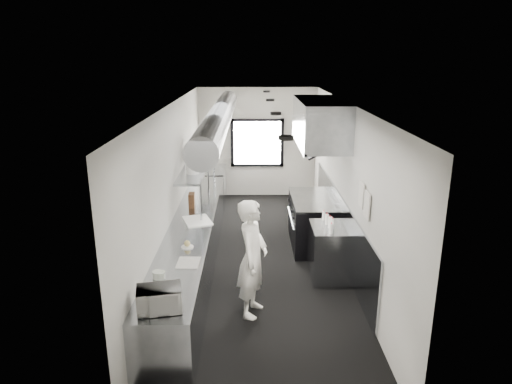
{
  "coord_description": "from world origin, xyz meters",
  "views": [
    {
      "loc": [
        -0.16,
        -7.67,
        3.6
      ],
      "look_at": [
        -0.08,
        -0.2,
        1.34
      ],
      "focal_mm": 32.26,
      "sensor_mm": 36.0,
      "label": 1
    }
  ],
  "objects_px": {
    "squeeze_bottle_e": "(324,216)",
    "plate_stack_a": "(192,166)",
    "deli_tub_a": "(158,275)",
    "plate_stack_d": "(200,147)",
    "prep_counter": "(193,248)",
    "exhaust_hood": "(320,123)",
    "squeeze_bottle_c": "(330,222)",
    "plate_stack_b": "(195,158)",
    "squeeze_bottle_b": "(332,224)",
    "cutting_board": "(197,221)",
    "bottle_station": "(331,252)",
    "pass_shelf": "(198,165)",
    "plate_stack_c": "(198,152)",
    "range": "(313,222)",
    "knife_block": "(192,200)",
    "microwave": "(159,299)",
    "small_plate": "(187,247)",
    "far_work_table": "(211,187)",
    "line_cook": "(252,258)",
    "squeeze_bottle_d": "(327,219)",
    "deli_tub_b": "(160,275)",
    "squeeze_bottle_a": "(331,229)"
  },
  "relations": [
    {
      "from": "squeeze_bottle_e",
      "to": "squeeze_bottle_b",
      "type": "bearing_deg",
      "value": -80.02
    },
    {
      "from": "plate_stack_b",
      "to": "plate_stack_c",
      "type": "height_order",
      "value": "plate_stack_c"
    },
    {
      "from": "cutting_board",
      "to": "squeeze_bottle_a",
      "type": "bearing_deg",
      "value": -15.26
    },
    {
      "from": "plate_stack_a",
      "to": "squeeze_bottle_e",
      "type": "relative_size",
      "value": 1.69
    },
    {
      "from": "microwave",
      "to": "squeeze_bottle_c",
      "type": "height_order",
      "value": "microwave"
    },
    {
      "from": "prep_counter",
      "to": "squeeze_bottle_e",
      "type": "bearing_deg",
      "value": 3.08
    },
    {
      "from": "exhaust_hood",
      "to": "squeeze_bottle_a",
      "type": "xyz_separation_m",
      "value": [
        -0.01,
        -1.7,
        -1.41
      ]
    },
    {
      "from": "bottle_station",
      "to": "plate_stack_b",
      "type": "bearing_deg",
      "value": 147.08
    },
    {
      "from": "squeeze_bottle_c",
      "to": "line_cook",
      "type": "bearing_deg",
      "value": -140.17
    },
    {
      "from": "bottle_station",
      "to": "plate_stack_c",
      "type": "distance_m",
      "value": 3.27
    },
    {
      "from": "squeeze_bottle_b",
      "to": "squeeze_bottle_c",
      "type": "bearing_deg",
      "value": 114.58
    },
    {
      "from": "knife_block",
      "to": "line_cook",
      "type": "bearing_deg",
      "value": -64.91
    },
    {
      "from": "microwave",
      "to": "squeeze_bottle_b",
      "type": "distance_m",
      "value": 3.32
    },
    {
      "from": "pass_shelf",
      "to": "squeeze_bottle_c",
      "type": "height_order",
      "value": "pass_shelf"
    },
    {
      "from": "range",
      "to": "squeeze_bottle_a",
      "type": "bearing_deg",
      "value": -88.39
    },
    {
      "from": "deli_tub_a",
      "to": "knife_block",
      "type": "distance_m",
      "value": 2.81
    },
    {
      "from": "plate_stack_a",
      "to": "squeeze_bottle_e",
      "type": "bearing_deg",
      "value": -14.45
    },
    {
      "from": "plate_stack_d",
      "to": "plate_stack_b",
      "type": "bearing_deg",
      "value": -91.46
    },
    {
      "from": "cutting_board",
      "to": "plate_stack_b",
      "type": "relative_size",
      "value": 2.02
    },
    {
      "from": "prep_counter",
      "to": "squeeze_bottle_e",
      "type": "xyz_separation_m",
      "value": [
        2.21,
        0.12,
        0.53
      ]
    },
    {
      "from": "exhaust_hood",
      "to": "squeeze_bottle_e",
      "type": "relative_size",
      "value": 13.85
    },
    {
      "from": "bottle_station",
      "to": "squeeze_bottle_c",
      "type": "distance_m",
      "value": 0.55
    },
    {
      "from": "plate_stack_c",
      "to": "range",
      "type": "bearing_deg",
      "value": -11.96
    },
    {
      "from": "squeeze_bottle_c",
      "to": "plate_stack_b",
      "type": "bearing_deg",
      "value": 145.88
    },
    {
      "from": "plate_stack_b",
      "to": "squeeze_bottle_d",
      "type": "bearing_deg",
      "value": -31.75
    },
    {
      "from": "exhaust_hood",
      "to": "squeeze_bottle_b",
      "type": "relative_size",
      "value": 12.66
    },
    {
      "from": "plate_stack_a",
      "to": "squeeze_bottle_e",
      "type": "distance_m",
      "value": 2.44
    },
    {
      "from": "deli_tub_b",
      "to": "squeeze_bottle_d",
      "type": "bearing_deg",
      "value": 38.2
    },
    {
      "from": "range",
      "to": "deli_tub_b",
      "type": "relative_size",
      "value": 12.89
    },
    {
      "from": "deli_tub_b",
      "to": "squeeze_bottle_c",
      "type": "distance_m",
      "value": 2.96
    },
    {
      "from": "plate_stack_c",
      "to": "squeeze_bottle_b",
      "type": "height_order",
      "value": "plate_stack_c"
    },
    {
      "from": "plate_stack_d",
      "to": "cutting_board",
      "type": "bearing_deg",
      "value": -86.06
    },
    {
      "from": "squeeze_bottle_e",
      "to": "plate_stack_a",
      "type": "bearing_deg",
      "value": 165.55
    },
    {
      "from": "far_work_table",
      "to": "squeeze_bottle_c",
      "type": "relative_size",
      "value": 6.45
    },
    {
      "from": "exhaust_hood",
      "to": "deli_tub_a",
      "type": "relative_size",
      "value": 17.09
    },
    {
      "from": "far_work_table",
      "to": "squeeze_bottle_d",
      "type": "xyz_separation_m",
      "value": [
        2.23,
        -3.79,
        0.54
      ]
    },
    {
      "from": "squeeze_bottle_b",
      "to": "plate_stack_d",
      "type": "bearing_deg",
      "value": 134.64
    },
    {
      "from": "line_cook",
      "to": "squeeze_bottle_d",
      "type": "distance_m",
      "value": 1.72
    },
    {
      "from": "plate_stack_b",
      "to": "plate_stack_c",
      "type": "distance_m",
      "value": 0.34
    },
    {
      "from": "small_plate",
      "to": "plate_stack_d",
      "type": "height_order",
      "value": "plate_stack_d"
    },
    {
      "from": "microwave",
      "to": "small_plate",
      "type": "relative_size",
      "value": 2.45
    },
    {
      "from": "squeeze_bottle_e",
      "to": "far_work_table",
      "type": "bearing_deg",
      "value": 121.7
    },
    {
      "from": "deli_tub_a",
      "to": "plate_stack_d",
      "type": "xyz_separation_m",
      "value": [
        0.13,
        4.01,
        0.83
      ]
    },
    {
      "from": "cutting_board",
      "to": "small_plate",
      "type": "bearing_deg",
      "value": -91.38
    },
    {
      "from": "plate_stack_a",
      "to": "squeeze_bottle_b",
      "type": "bearing_deg",
      "value": -23.35
    },
    {
      "from": "plate_stack_d",
      "to": "squeeze_bottle_b",
      "type": "height_order",
      "value": "plate_stack_d"
    },
    {
      "from": "pass_shelf",
      "to": "range",
      "type": "bearing_deg",
      "value": -7.67
    },
    {
      "from": "bottle_station",
      "to": "cutting_board",
      "type": "relative_size",
      "value": 1.62
    },
    {
      "from": "plate_stack_d",
      "to": "pass_shelf",
      "type": "bearing_deg",
      "value": -89.13
    },
    {
      "from": "deli_tub_b",
      "to": "plate_stack_a",
      "type": "distance_m",
      "value": 2.77
    }
  ]
}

